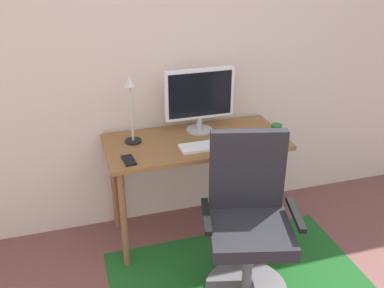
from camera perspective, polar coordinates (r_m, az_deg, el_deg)
The scene contains 10 objects.
wall_back at distance 3.11m, azimuth -1.84°, elevation 12.41°, with size 6.00×0.10×2.60m, color beige.
area_rug at distance 2.97m, azimuth 6.14°, elevation -17.16°, with size 1.61×1.03×0.01m, color #1A571F.
desk at distance 3.02m, azimuth 0.46°, elevation -1.10°, with size 1.21×0.56×0.75m.
monitor at distance 3.02m, azimuth 0.98°, elevation 6.14°, with size 0.48×0.18×0.45m.
keyboard at distance 2.89m, azimuth 2.63°, elevation -0.16°, with size 0.43×0.13×0.02m, color white.
computer_mouse at distance 2.98m, azimuth 8.96°, elevation 0.58°, with size 0.06×0.10×0.03m, color white.
coffee_cup at distance 3.03m, azimuth 10.77°, elevation 1.58°, with size 0.07×0.07×0.10m, color #1C5E26.
cell_phone at distance 2.74m, azimuth -8.14°, elevation -2.07°, with size 0.07×0.14×0.01m, color black.
desk_lamp at distance 2.86m, azimuth -7.89°, elevation 5.42°, with size 0.11×0.11×0.45m.
office_chair at distance 2.68m, azimuth 7.22°, elevation -11.04°, with size 0.61×0.56×1.01m.
Camera 1 is at (-0.77, -0.72, 2.03)m, focal length 41.47 mm.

